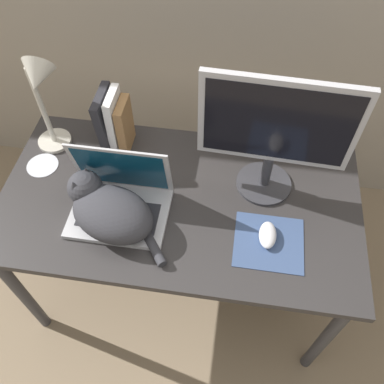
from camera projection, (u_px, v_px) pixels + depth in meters
ground_plane at (170, 353)px, 1.82m from camera, size 12.00×12.00×0.00m
desk at (179, 211)px, 1.52m from camera, size 1.30×0.69×0.70m
laptop at (120, 200)px, 1.40m from camera, size 0.34×0.25×0.26m
cat at (108, 210)px, 1.34m from camera, size 0.37×0.29×0.16m
external_monitor at (275, 132)px, 1.28m from camera, size 0.50×0.20×0.47m
mousepad at (269, 242)px, 1.35m from camera, size 0.23×0.21×0.00m
computer_mouse at (268, 235)px, 1.35m from camera, size 0.06×0.10×0.04m
book_row at (115, 122)px, 1.53m from camera, size 0.11×0.16×0.25m
desk_lamp at (41, 92)px, 1.38m from camera, size 0.17×0.17×0.42m
cd_disc at (43, 165)px, 1.55m from camera, size 0.12×0.12×0.00m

